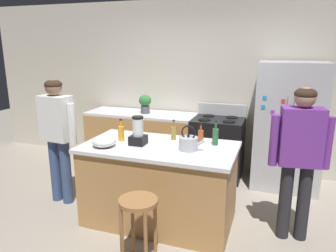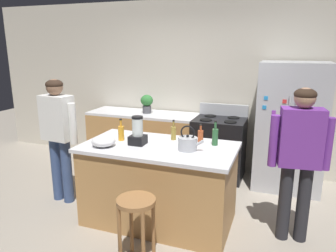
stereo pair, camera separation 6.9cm
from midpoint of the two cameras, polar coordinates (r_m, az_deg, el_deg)
name	(u,v)px [view 2 (the right image)]	position (r m, az deg, el deg)	size (l,w,h in m)	color
ground_plane	(159,220)	(3.90, -1.05, -16.41)	(14.00, 14.00, 0.00)	#9E9384
back_wall	(203,86)	(5.26, 6.63, 7.14)	(8.00, 0.10, 2.70)	beige
kitchen_island	(159,184)	(3.69, -1.08, -10.25)	(1.70, 0.92, 0.92)	#B7844C
back_counter_run	(149,140)	(5.32, -3.08, -2.53)	(2.00, 0.64, 0.92)	#B7844C
refrigerator	(290,127)	(4.76, 21.37, -0.14)	(0.90, 0.73, 1.78)	#B7BABF
stove_range	(219,147)	(4.97, 9.45, -3.80)	(0.76, 0.65, 1.10)	black
person_by_island_left	(58,129)	(4.22, -18.59, -0.58)	(0.60, 0.26, 1.60)	#384C7A
person_by_sink_right	(299,152)	(3.43, 22.95, -4.24)	(0.60, 0.27, 1.60)	#26262B
bar_stool	(136,213)	(3.03, -5.00, -15.25)	(0.36, 0.36, 0.64)	#9E6B3D
potted_plant	(147,103)	(5.19, -3.42, 4.20)	(0.20, 0.20, 0.30)	#4C4C51
blender_appliance	(138,133)	(3.54, -4.89, -1.19)	(0.17, 0.17, 0.32)	black
bottle_soda	(121,132)	(3.72, -7.85, -1.16)	(0.07, 0.07, 0.26)	orange
bottle_olive_oil	(215,136)	(3.56, 8.97, -1.82)	(0.07, 0.07, 0.28)	#2D6638
bottle_cooking_sauce	(201,136)	(3.63, 6.37, -1.76)	(0.06, 0.06, 0.22)	#B24C26
bottle_vinegar	(174,133)	(3.72, 1.53, -1.17)	(0.06, 0.06, 0.24)	olive
mixing_bowl	(104,141)	(3.54, -10.90, -2.66)	(0.26, 0.26, 0.12)	white
tea_kettle	(188,143)	(3.36, 4.13, -3.05)	(0.28, 0.20, 0.27)	#B7BABF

